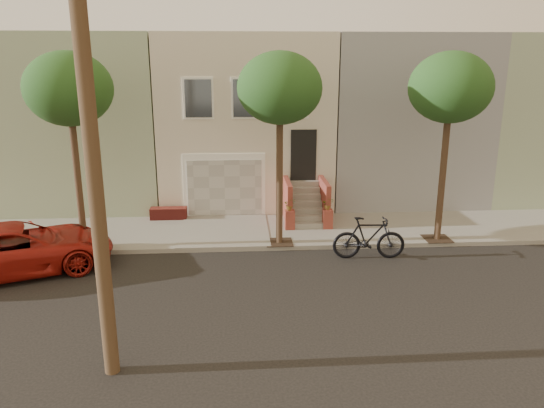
{
  "coord_description": "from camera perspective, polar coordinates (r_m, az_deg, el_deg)",
  "views": [
    {
      "loc": [
        -0.34,
        -12.75,
        6.21
      ],
      "look_at": [
        0.69,
        3.0,
        1.77
      ],
      "focal_mm": 34.36,
      "sensor_mm": 36.0,
      "label": 1
    }
  ],
  "objects": [
    {
      "name": "house_row",
      "position": [
        24.08,
        -2.96,
        9.58
      ],
      "size": [
        33.1,
        11.7,
        7.0
      ],
      "color": "beige",
      "rests_on": "sidewalk"
    },
    {
      "name": "sidewalk",
      "position": [
        19.12,
        -2.54,
        -3.02
      ],
      "size": [
        40.0,
        3.7,
        0.15
      ],
      "primitive_type": "cube",
      "color": "gray",
      "rests_on": "ground"
    },
    {
      "name": "ground",
      "position": [
        14.19,
        -2.04,
        -10.25
      ],
      "size": [
        90.0,
        90.0,
        0.0
      ],
      "primitive_type": "plane",
      "color": "black",
      "rests_on": "ground"
    },
    {
      "name": "tree_right",
      "position": [
        18.03,
        18.97,
        11.86
      ],
      "size": [
        2.7,
        2.57,
        6.3
      ],
      "color": "#2D2116",
      "rests_on": "sidewalk"
    },
    {
      "name": "pickup_truck",
      "position": [
        17.24,
        -26.06,
        -4.41
      ],
      "size": [
        5.93,
        4.31,
        1.5
      ],
      "primitive_type": "imported",
      "rotation": [
        0.0,
        0.0,
        1.95
      ],
      "color": "#A11B13",
      "rests_on": "ground"
    },
    {
      "name": "tree_mid",
      "position": [
        16.73,
        0.87,
        12.45
      ],
      "size": [
        2.7,
        2.57,
        6.3
      ],
      "color": "#2D2116",
      "rests_on": "sidewalk"
    },
    {
      "name": "motorcycle",
      "position": [
        16.85,
        10.58,
        -3.67
      ],
      "size": [
        2.34,
        0.77,
        1.39
      ],
      "primitive_type": "imported",
      "rotation": [
        0.0,
        0.0,
        1.52
      ],
      "color": "black",
      "rests_on": "ground"
    },
    {
      "name": "tree_left",
      "position": [
        17.46,
        -21.39,
        11.54
      ],
      "size": [
        2.7,
        2.57,
        6.3
      ],
      "color": "#2D2116",
      "rests_on": "sidewalk"
    }
  ]
}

